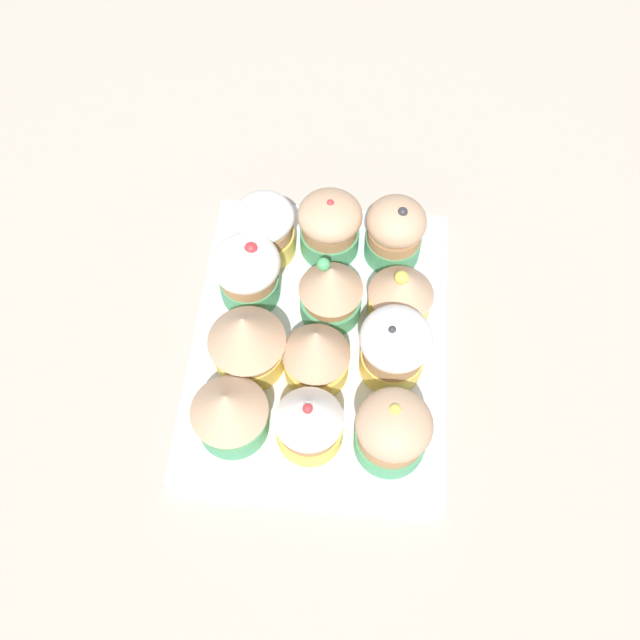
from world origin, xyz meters
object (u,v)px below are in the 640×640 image
at_px(cupcake_0, 265,228).
at_px(cupcake_6, 314,353).
at_px(cupcake_9, 401,293).
at_px(cupcake_10, 394,347).
at_px(cupcake_3, 229,411).
at_px(cupcake_4, 327,225).
at_px(cupcake_2, 247,340).
at_px(cupcake_5, 331,290).
at_px(cupcake_8, 395,231).
at_px(cupcake_1, 248,272).
at_px(cupcake_11, 392,431).
at_px(cupcake_7, 314,420).
at_px(baking_tray, 320,339).

height_order(cupcake_0, cupcake_6, cupcake_6).
height_order(cupcake_9, cupcake_10, cupcake_10).
distance_m(cupcake_3, cupcake_9, 0.18).
height_order(cupcake_0, cupcake_4, same).
xyz_separation_m(cupcake_2, cupcake_5, (-0.06, 0.07, -0.00)).
bearing_deg(cupcake_8, cupcake_4, -92.26).
distance_m(cupcake_9, cupcake_10, 0.05).
relative_size(cupcake_1, cupcake_4, 1.08).
height_order(cupcake_5, cupcake_11, cupcake_5).
distance_m(cupcake_2, cupcake_5, 0.09).
distance_m(cupcake_7, cupcake_10, 0.09).
xyz_separation_m(cupcake_1, cupcake_2, (0.07, 0.01, 0.00)).
relative_size(cupcake_3, cupcake_9, 0.90).
distance_m(cupcake_1, cupcake_8, 0.14).
bearing_deg(cupcake_0, cupcake_3, -1.58).
relative_size(cupcake_9, cupcake_10, 0.94).
relative_size(cupcake_0, cupcake_7, 0.88).
bearing_deg(cupcake_10, cupcake_11, 1.55).
bearing_deg(cupcake_8, cupcake_3, -33.55).
bearing_deg(cupcake_0, cupcake_5, 46.49).
bearing_deg(cupcake_1, cupcake_3, 1.81).
relative_size(cupcake_2, cupcake_8, 1.05).
bearing_deg(cupcake_2, baking_tray, 117.15).
relative_size(cupcake_1, cupcake_5, 0.98).
bearing_deg(cupcake_6, cupcake_2, -95.28).
height_order(cupcake_7, cupcake_10, same).
relative_size(cupcake_3, cupcake_10, 0.85).
bearing_deg(cupcake_8, cupcake_9, 6.76).
xyz_separation_m(cupcake_4, cupcake_10, (0.12, 0.07, 0.01)).
xyz_separation_m(cupcake_1, cupcake_6, (0.07, 0.07, 0.00)).
relative_size(cupcake_0, cupcake_5, 0.91).
relative_size(baking_tray, cupcake_7, 3.73).
relative_size(cupcake_5, cupcake_11, 1.05).
height_order(cupcake_1, cupcake_4, cupcake_1).
distance_m(cupcake_0, cupcake_2, 0.12).
distance_m(cupcake_2, cupcake_3, 0.06).
relative_size(cupcake_0, cupcake_8, 0.93).
bearing_deg(cupcake_4, cupcake_3, -17.83).
height_order(cupcake_4, cupcake_9, cupcake_9).
bearing_deg(baking_tray, cupcake_4, -178.29).
bearing_deg(cupcake_4, cupcake_0, -81.37).
height_order(cupcake_8, cupcake_11, cupcake_8).
relative_size(cupcake_7, cupcake_11, 1.10).
xyz_separation_m(baking_tray, cupcake_11, (0.10, 0.07, 0.04)).
distance_m(cupcake_6, cupcake_8, 0.14).
xyz_separation_m(cupcake_3, cupcake_5, (-0.12, 0.07, 0.00)).
distance_m(cupcake_2, cupcake_7, 0.09).
bearing_deg(cupcake_5, cupcake_3, -30.87).
bearing_deg(cupcake_7, cupcake_10, 139.05).
bearing_deg(cupcake_8, cupcake_0, -87.11).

